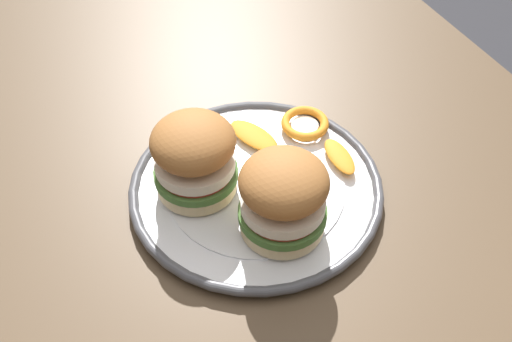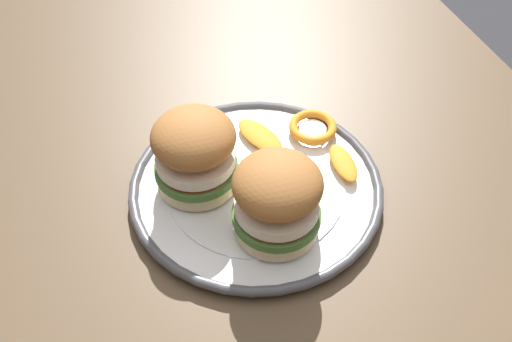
% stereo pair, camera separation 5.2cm
% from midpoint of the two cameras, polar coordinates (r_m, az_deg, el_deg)
% --- Properties ---
extents(dining_table, '(1.27, 0.81, 0.77)m').
position_cam_midpoint_polar(dining_table, '(0.89, 3.23, -5.51)').
color(dining_table, brown).
rests_on(dining_table, ground).
extents(dinner_plate, '(0.31, 0.31, 0.02)m').
position_cam_midpoint_polar(dinner_plate, '(0.78, 1.92, -1.61)').
color(dinner_plate, white).
rests_on(dinner_plate, dining_table).
extents(sandwich_half_left, '(0.13, 0.13, 0.10)m').
position_cam_midpoint_polar(sandwich_half_left, '(0.69, 4.04, -2.52)').
color(sandwich_half_left, beige).
rests_on(sandwich_half_left, dinner_plate).
extents(sandwich_half_right, '(0.13, 0.13, 0.10)m').
position_cam_midpoint_polar(sandwich_half_right, '(0.74, -3.43, 1.63)').
color(sandwich_half_right, beige).
rests_on(sandwich_half_right, dinner_plate).
extents(orange_peel_curled, '(0.09, 0.09, 0.01)m').
position_cam_midpoint_polar(orange_peel_curled, '(0.84, 6.83, 3.80)').
color(orange_peel_curled, orange).
rests_on(orange_peel_curled, dinner_plate).
extents(orange_peel_strip_long, '(0.07, 0.03, 0.01)m').
position_cam_midpoint_polar(orange_peel_strip_long, '(0.80, 9.58, 0.66)').
color(orange_peel_strip_long, orange).
rests_on(orange_peel_strip_long, dinner_plate).
extents(orange_peel_strip_short, '(0.08, 0.06, 0.01)m').
position_cam_midpoint_polar(orange_peel_strip_short, '(0.82, 2.37, 3.12)').
color(orange_peel_strip_short, orange).
rests_on(orange_peel_strip_short, dinner_plate).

